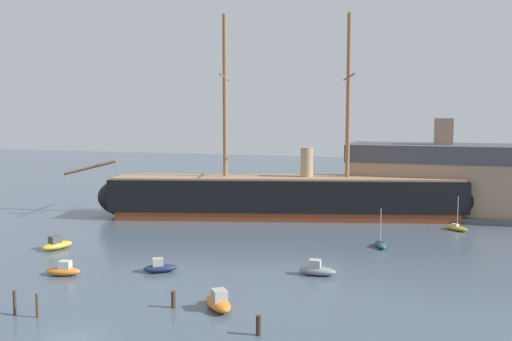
{
  "coord_description": "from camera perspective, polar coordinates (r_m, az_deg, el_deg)",
  "views": [
    {
      "loc": [
        25.95,
        -33.89,
        17.23
      ],
      "look_at": [
        1.93,
        39.93,
        9.55
      ],
      "focal_mm": 37.9,
      "sensor_mm": 36.0,
      "label": 1
    }
  ],
  "objects": [
    {
      "name": "mooring_piling_left_pair",
      "position": [
        52.95,
        -24.11,
        -12.61
      ],
      "size": [
        0.3,
        0.3,
        2.16
      ],
      "primitive_type": "cylinder",
      "color": "#423323",
      "rests_on": "ground"
    },
    {
      "name": "motorboat_mid_left",
      "position": [
        75.87,
        -20.27,
        -7.34
      ],
      "size": [
        3.15,
        4.67,
        1.81
      ],
      "color": "gold",
      "rests_on": "ground"
    },
    {
      "name": "sailboat_alongside_stern",
      "position": [
        74.21,
        13.02,
        -7.57
      ],
      "size": [
        2.38,
        4.17,
        5.2
      ],
      "color": "#236670",
      "rests_on": "ground"
    },
    {
      "name": "tall_ship",
      "position": [
        92.89,
        3.15,
        -2.74
      ],
      "size": [
        70.06,
        24.87,
        34.4
      ],
      "color": "brown",
      "rests_on": "ground"
    },
    {
      "name": "mooring_piling_right_pair",
      "position": [
        50.86,
        -8.71,
        -13.3
      ],
      "size": [
        0.41,
        0.41,
        1.53
      ],
      "primitive_type": "cylinder",
      "color": "#423323",
      "rests_on": "ground"
    },
    {
      "name": "motorboat_foreground_right",
      "position": [
        50.11,
        -3.97,
        -13.67
      ],
      "size": [
        4.27,
        4.63,
        1.87
      ],
      "color": "orange",
      "rests_on": "ground"
    },
    {
      "name": "motorboat_mid_right",
      "position": [
        60.41,
        6.46,
        -10.36
      ],
      "size": [
        4.11,
        1.83,
        1.7
      ],
      "color": "gray",
      "rests_on": "ground"
    },
    {
      "name": "mooring_piling_midwater",
      "position": [
        44.46,
        0.26,
        -16.04
      ],
      "size": [
        0.4,
        0.4,
        1.6
      ],
      "primitive_type": "cylinder",
      "color": "#382B1E",
      "rests_on": "ground"
    },
    {
      "name": "ground_plane",
      "position": [
        46.03,
        -18.77,
        -16.64
      ],
      "size": [
        400.0,
        400.0,
        0.0
      ],
      "primitive_type": "plane",
      "color": "#4C5B6B"
    },
    {
      "name": "sailboat_far_right",
      "position": [
        88.22,
        20.35,
        -5.68
      ],
      "size": [
        3.87,
        3.51,
        5.25
      ],
      "color": "gold",
      "rests_on": "ground"
    },
    {
      "name": "motorboat_foreground_left",
      "position": [
        63.55,
        -19.66,
        -9.88
      ],
      "size": [
        4.13,
        2.49,
        1.62
      ],
      "color": "orange",
      "rests_on": "ground"
    },
    {
      "name": "dockside_warehouse_right",
      "position": [
        101.93,
        21.34,
        -0.95
      ],
      "size": [
        44.24,
        17.45,
        17.05
      ],
      "color": "#565659",
      "rests_on": "ground"
    },
    {
      "name": "mooring_piling_nearest",
      "position": [
        51.52,
        -22.09,
        -13.07
      ],
      "size": [
        0.25,
        0.25,
        2.11
      ],
      "primitive_type": "cylinder",
      "color": "#4C3D2D",
      "rests_on": "ground"
    },
    {
      "name": "motorboat_near_centre",
      "position": [
        62.08,
        -10.11,
        -10.02
      ],
      "size": [
        4.03,
        3.34,
        1.59
      ],
      "color": "#1E284C",
      "rests_on": "ground"
    }
  ]
}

